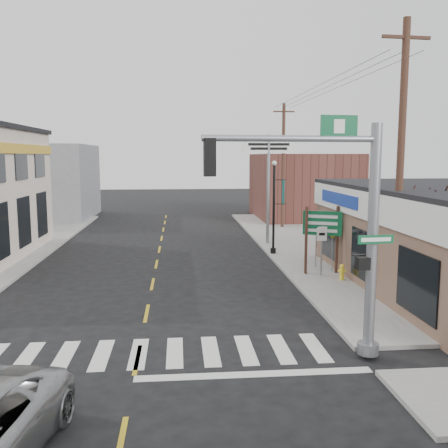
{
  "coord_description": "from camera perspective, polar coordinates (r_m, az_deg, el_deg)",
  "views": [
    {
      "loc": [
        1.16,
        -12.94,
        5.43
      ],
      "look_at": [
        2.91,
        6.22,
        2.8
      ],
      "focal_mm": 40.0,
      "sensor_mm": 36.0,
      "label": 1
    }
  ],
  "objects": [
    {
      "name": "bldg_distant_left",
      "position": [
        46.61,
        -20.41,
        4.55
      ],
      "size": [
        9.0,
        10.0,
        6.4
      ],
      "primitive_type": "cube",
      "color": "gray",
      "rests_on": "ground"
    },
    {
      "name": "ped_crossing_sign",
      "position": [
        23.43,
        12.34,
        -1.17
      ],
      "size": [
        0.97,
        0.07,
        2.49
      ],
      "rotation": [
        0.0,
        0.0,
        -0.07
      ],
      "color": "gray",
      "rests_on": "sidewalk_right"
    },
    {
      "name": "center_line",
      "position": [
        21.66,
        -8.18,
        -6.8
      ],
      "size": [
        0.12,
        56.0,
        0.01
      ],
      "primitive_type": "cube",
      "color": "gold",
      "rests_on": "ground"
    },
    {
      "name": "bare_tree",
      "position": [
        19.08,
        21.83,
        3.23
      ],
      "size": [
        2.52,
        2.52,
        5.04
      ],
      "rotation": [
        0.0,
        0.0,
        -0.41
      ],
      "color": "black",
      "rests_on": "sidewalk_right"
    },
    {
      "name": "utility_pole_near",
      "position": [
        18.41,
        19.51,
        6.63
      ],
      "size": [
        1.72,
        0.26,
        9.89
      ],
      "rotation": [
        0.0,
        0.0,
        0.07
      ],
      "color": "#4E3828",
      "rests_on": "sidewalk_right"
    },
    {
      "name": "bldg_distant_right",
      "position": [
        44.36,
        8.96,
        4.29
      ],
      "size": [
        8.0,
        10.0,
        5.6
      ],
      "primitive_type": "cube",
      "color": "brown",
      "rests_on": "ground"
    },
    {
      "name": "sidewalk_right",
      "position": [
        27.62,
        11.4,
        -3.57
      ],
      "size": [
        6.0,
        38.0,
        0.13
      ],
      "primitive_type": "cube",
      "color": "gray",
      "rests_on": "ground"
    },
    {
      "name": "guide_sign",
      "position": [
        22.88,
        11.14,
        -0.73
      ],
      "size": [
        1.75,
        0.14,
        3.07
      ],
      "rotation": [
        0.0,
        0.0,
        -0.42
      ],
      "color": "#4D3023",
      "rests_on": "sidewalk_right"
    },
    {
      "name": "fire_hydrant",
      "position": [
        22.15,
        13.33,
        -5.28
      ],
      "size": [
        0.22,
        0.22,
        0.69
      ],
      "rotation": [
        0.0,
        0.0,
        -0.41
      ],
      "color": "yellow",
      "rests_on": "sidewalk_right"
    },
    {
      "name": "shrub_front",
      "position": [
        18.47,
        22.83,
        -7.75
      ],
      "size": [
        1.45,
        1.45,
        1.09
      ],
      "primitive_type": "ellipsoid",
      "color": "#1A3115",
      "rests_on": "sidewalk_right"
    },
    {
      "name": "crosswalk",
      "position": [
        14.44,
        -9.74,
        -14.39
      ],
      "size": [
        11.0,
        2.2,
        0.01
      ],
      "primitive_type": "cube",
      "color": "silver",
      "rests_on": "ground"
    },
    {
      "name": "shrub_back",
      "position": [
        22.27,
        21.26,
        -5.43
      ],
      "size": [
        1.1,
        1.1,
        0.83
      ],
      "primitive_type": "ellipsoid",
      "color": "black",
      "rests_on": "sidewalk_right"
    },
    {
      "name": "lamp_post",
      "position": [
        27.17,
        5.84,
        2.75
      ],
      "size": [
        0.66,
        0.52,
        5.05
      ],
      "rotation": [
        0.0,
        0.0,
        0.37
      ],
      "color": "black",
      "rests_on": "sidewalk_right"
    },
    {
      "name": "dance_center_sign",
      "position": [
        30.35,
        5.11,
        7.13
      ],
      "size": [
        3.09,
        0.19,
        6.58
      ],
      "rotation": [
        0.0,
        0.0,
        0.02
      ],
      "color": "gray",
      "rests_on": "sidewalk_right"
    },
    {
      "name": "traffic_signal_pole",
      "position": [
        13.26,
        13.7,
        0.89
      ],
      "size": [
        4.98,
        0.38,
        6.31
      ],
      "rotation": [
        0.0,
        0.0,
        0.08
      ],
      "color": "gray",
      "rests_on": "sidewalk_right"
    },
    {
      "name": "utility_pole_far",
      "position": [
        37.48,
        6.77,
        6.77
      ],
      "size": [
        1.59,
        0.24,
        9.12
      ],
      "rotation": [
        0.0,
        0.0,
        0.02
      ],
      "color": "#472C22",
      "rests_on": "sidewalk_right"
    },
    {
      "name": "ground",
      "position": [
        14.08,
        -9.87,
        -15.02
      ],
      "size": [
        140.0,
        140.0,
        0.0
      ],
      "primitive_type": "plane",
      "color": "black",
      "rests_on": "ground"
    }
  ]
}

